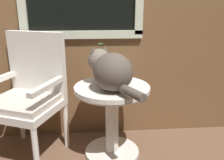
% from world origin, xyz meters
% --- Properties ---
extents(wicker_side_table, '(0.61, 0.61, 0.62)m').
position_xyz_m(wicker_side_table, '(0.08, 0.27, 0.43)').
color(wicker_side_table, silver).
rests_on(wicker_side_table, ground_plane).
extents(wicker_chair, '(0.67, 0.66, 1.03)m').
position_xyz_m(wicker_chair, '(-0.60, 0.37, 0.56)').
color(wicker_chair, silver).
rests_on(wicker_chair, ground_plane).
extents(cat, '(0.40, 0.61, 0.31)m').
position_xyz_m(cat, '(0.06, 0.19, 0.77)').
color(cat, brown).
rests_on(cat, wicker_side_table).
extents(pewter_vase_with_ivy, '(0.12, 0.12, 0.32)m').
position_xyz_m(pewter_vase_with_ivy, '(0.01, 0.38, 0.71)').
color(pewter_vase_with_ivy, slate).
rests_on(pewter_vase_with_ivy, wicker_side_table).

